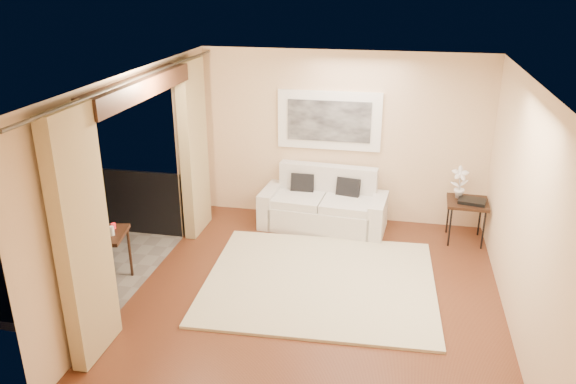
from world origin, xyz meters
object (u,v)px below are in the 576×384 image
(bistro_table, at_px, (101,239))
(balcony_chair_far, at_px, (80,232))
(orchid, at_px, (460,182))
(sofa, at_px, (324,206))
(balcony_chair_near, at_px, (27,255))
(ice_bucket, at_px, (90,223))
(side_table, at_px, (467,205))

(bistro_table, height_order, balcony_chair_far, balcony_chair_far)
(orchid, xyz_separation_m, bistro_table, (-4.52, -2.33, -0.26))
(orchid, distance_m, balcony_chair_far, 5.39)
(sofa, bearing_deg, balcony_chair_near, -134.03)
(sofa, height_order, ice_bucket, sofa)
(orchid, relative_size, balcony_chair_near, 0.47)
(balcony_chair_near, distance_m, ice_bucket, 0.81)
(balcony_chair_far, xyz_separation_m, ice_bucket, (0.26, -0.14, 0.22))
(sofa, height_order, bistro_table, sofa)
(side_table, distance_m, bistro_table, 5.16)
(side_table, height_order, bistro_table, bistro_table)
(bistro_table, bearing_deg, balcony_chair_far, 153.72)
(bistro_table, relative_size, balcony_chair_far, 0.70)
(side_table, distance_m, ice_bucket, 5.28)
(sofa, xyz_separation_m, balcony_chair_near, (-3.21, -2.84, 0.26))
(balcony_chair_far, relative_size, balcony_chair_near, 1.00)
(ice_bucket, bearing_deg, orchid, 25.79)
(side_table, xyz_separation_m, ice_bucket, (-4.82, -2.15, 0.23))
(ice_bucket, bearing_deg, bistro_table, -22.93)
(orchid, relative_size, balcony_chair_far, 0.48)
(balcony_chair_far, height_order, balcony_chair_near, balcony_chair_near)
(sofa, height_order, orchid, orchid)
(balcony_chair_far, relative_size, ice_bucket, 5.08)
(sofa, xyz_separation_m, ice_bucket, (-2.68, -2.27, 0.48))
(balcony_chair_near, xyz_separation_m, ice_bucket, (0.53, 0.58, 0.21))
(balcony_chair_far, xyz_separation_m, balcony_chair_near, (-0.27, -0.72, 0.00))
(side_table, bearing_deg, balcony_chair_near, -152.94)
(bistro_table, distance_m, balcony_chair_near, 0.86)
(sofa, distance_m, balcony_chair_far, 3.64)
(bistro_table, height_order, balcony_chair_near, balcony_chair_near)
(side_table, bearing_deg, orchid, 141.14)
(side_table, distance_m, balcony_chair_far, 5.46)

